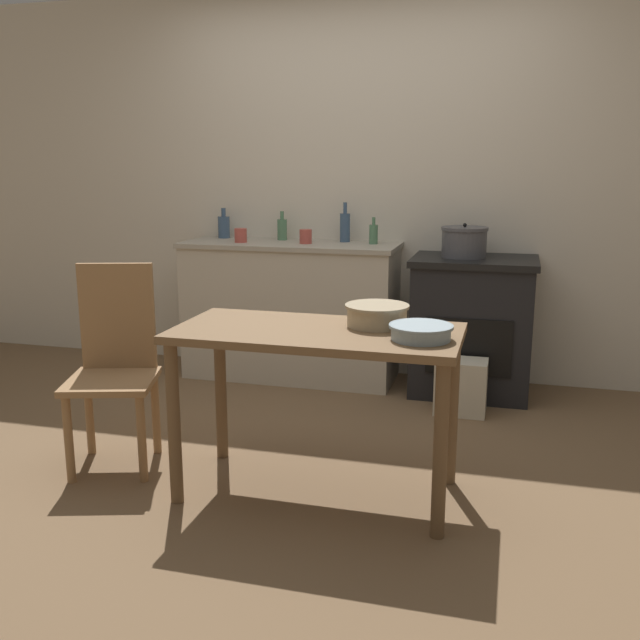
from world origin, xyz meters
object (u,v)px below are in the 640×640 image
bottle_center_left (224,226)px  flour_sack (461,387)px  stock_pot (464,242)px  mixing_bowl_small (377,314)px  chair (115,362)px  bottle_left (345,227)px  bottle_mid_left (282,229)px  mixing_bowl_large (421,331)px  cup_center_right (306,237)px  stove (472,325)px  work_table (317,355)px  cup_center (241,235)px  bottle_far_left (374,234)px

bottle_center_left → flour_sack: bearing=-19.2°
stock_pot → mixing_bowl_small: size_ratio=1.03×
chair → bottle_left: 1.93m
bottle_mid_left → bottle_center_left: size_ratio=0.94×
mixing_bowl_large → cup_center_right: bearing=120.1°
chair → bottle_mid_left: (0.29, 1.71, 0.49)m
mixing_bowl_large → bottle_center_left: bottle_center_left is taller
cup_center_right → stove: bearing=0.2°
mixing_bowl_small → cup_center_right: cup_center_right is taller
chair → work_table: bearing=-21.4°
work_table → cup_center_right: (-0.53, 1.62, 0.33)m
work_table → bottle_mid_left: bottle_mid_left is taller
mixing_bowl_large → mixing_bowl_small: 0.29m
stock_pot → mixing_bowl_large: 1.70m
stove → cup_center: 1.61m
bottle_far_left → mixing_bowl_large: bearing=-73.0°
chair → bottle_far_left: bearing=43.2°
flour_sack → bottle_far_left: size_ratio=1.85×
stove → bottle_left: (-0.86, 0.17, 0.58)m
mixing_bowl_small → bottle_mid_left: (-0.98, 1.66, 0.19)m
stove → chair: size_ratio=0.89×
flour_sack → mixing_bowl_small: mixing_bowl_small is taller
cup_center → bottle_center_left: bearing=133.2°
chair → mixing_bowl_small: bearing=-14.7°
flour_sack → cup_center: size_ratio=3.47×
bottle_far_left → bottle_mid_left: 0.65m
mixing_bowl_small → bottle_left: 1.76m
mixing_bowl_large → bottle_far_left: 1.87m
flour_sack → bottle_left: (-0.84, 0.58, 0.86)m
bottle_left → cup_center: 0.69m
work_table → mixing_bowl_small: (0.23, 0.13, 0.17)m
mixing_bowl_small → stove: bearing=77.7°
flour_sack → bottle_left: bottle_left is taller
flour_sack → mixing_bowl_large: (-0.09, -1.27, 0.62)m
chair → cup_center_right: 1.69m
bottle_far_left → bottle_left: size_ratio=0.66×
stove → chair: chair is taller
flour_sack → cup_center: (-1.50, 0.37, 0.80)m
bottle_mid_left → bottle_left: bearing=0.6°
chair → bottle_far_left: (0.93, 1.63, 0.48)m
stove → bottle_mid_left: size_ratio=4.44×
stock_pot → chair: bearing=-134.3°
work_table → bottle_mid_left: size_ratio=6.25×
bottle_center_left → cup_center_right: bottle_center_left is taller
stove → mixing_bowl_large: 1.73m
bottle_left → bottle_center_left: 0.87m
bottle_left → bottle_center_left: bottle_left is taller
mixing_bowl_small → cup_center: cup_center is taller
stock_pot → mixing_bowl_small: 1.53m
stove → mixing_bowl_large: size_ratio=3.35×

